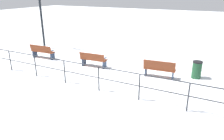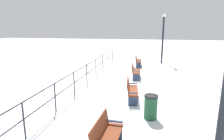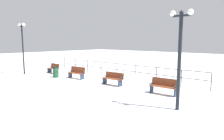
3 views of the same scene
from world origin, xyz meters
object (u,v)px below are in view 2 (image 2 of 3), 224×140
object	(u,v)px
bench_nearest	(106,136)
trash_bin	(151,107)
bench_second	(131,89)
lamppost_middle	(163,32)
bench_third	(135,71)
bench_fourth	(138,61)

from	to	relation	value
bench_nearest	trash_bin	bearing A→B (deg)	64.82
bench_nearest	bench_second	size ratio (longest dim) A/B	0.90
lamppost_middle	trash_bin	distance (m)	11.11
bench_nearest	lamppost_middle	size ratio (longest dim) A/B	0.34
trash_bin	lamppost_middle	bearing A→B (deg)	85.14
trash_bin	bench_third	bearing A→B (deg)	100.13
bench_second	bench_third	size ratio (longest dim) A/B	1.02
bench_fourth	bench_nearest	bearing A→B (deg)	-93.04
bench_fourth	lamppost_middle	size ratio (longest dim) A/B	0.39
bench_second	bench_third	distance (m)	3.74
bench_third	bench_fourth	world-z (taller)	bench_fourth
trash_bin	bench_nearest	bearing A→B (deg)	-117.84
bench_third	trash_bin	world-z (taller)	trash_bin
lamppost_middle	trash_bin	bearing A→B (deg)	-94.86
bench_nearest	lamppost_middle	xyz separation A→B (m)	(2.02, 12.92, 2.24)
bench_fourth	lamppost_middle	world-z (taller)	lamppost_middle
bench_nearest	bench_fourth	bearing A→B (deg)	92.42
bench_third	trash_bin	distance (m)	5.46
bench_nearest	bench_second	bearing A→B (deg)	88.71
bench_nearest	bench_third	size ratio (longest dim) A/B	0.92
bench_second	bench_fourth	size ratio (longest dim) A/B	0.95
bench_second	bench_third	world-z (taller)	bench_second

